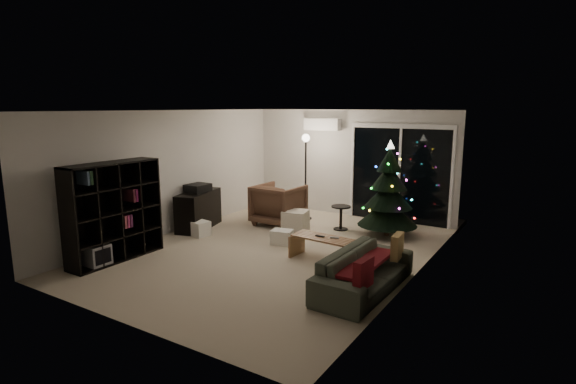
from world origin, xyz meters
name	(u,v)px	position (x,y,z in m)	size (l,w,h in m)	color
room	(335,186)	(0.46, 1.49, 1.02)	(6.50, 7.51, 2.60)	beige
bookshelf	(106,210)	(-2.25, -1.79, 0.83)	(0.42, 1.67, 1.67)	black
media_cabinet	(199,210)	(-2.25, 0.46, 0.40)	(0.47, 1.26, 0.79)	black
stereo	(198,188)	(-2.25, 0.46, 0.87)	(0.40, 0.47, 0.17)	black
armchair	(279,204)	(-0.97, 1.62, 0.45)	(0.96, 0.99, 0.90)	brown
ottoman	(296,221)	(-0.37, 1.35, 0.22)	(0.48, 0.48, 0.43)	silver
cardboard_box_a	(199,228)	(-1.86, 0.03, 0.15)	(0.42, 0.32, 0.30)	white
cardboard_box_b	(282,237)	(-0.12, 0.44, 0.14)	(0.39, 0.29, 0.27)	white
side_table	(341,218)	(0.39, 1.95, 0.26)	(0.41, 0.41, 0.51)	black
floor_lamp	(306,178)	(-0.72, 2.37, 0.95)	(0.30, 0.30, 1.91)	black
sofa	(364,271)	(2.05, -0.79, 0.29)	(1.95, 0.76, 0.57)	#363930
sofa_throw	(358,261)	(1.95, -0.79, 0.41)	(0.61, 1.41, 0.05)	#640714
cushion_a	(397,246)	(2.30, -0.14, 0.52)	(0.11, 0.38, 0.38)	olive
cushion_b	(363,273)	(2.30, -1.44, 0.52)	(0.11, 0.38, 0.38)	#640714
coffee_table	(328,250)	(1.05, 0.04, 0.20)	(1.28, 0.45, 0.40)	olive
remote_a	(320,236)	(0.90, 0.04, 0.41)	(0.16, 0.05, 0.02)	black
remote_b	(335,238)	(1.15, 0.09, 0.41)	(0.15, 0.04, 0.02)	slate
christmas_tree	(388,189)	(1.37, 2.04, 0.96)	(1.19, 1.19, 1.93)	black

